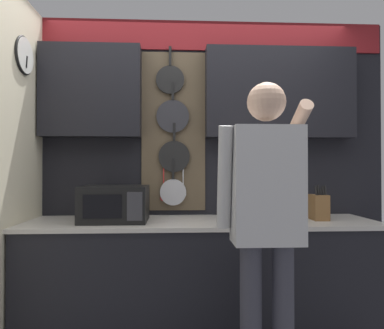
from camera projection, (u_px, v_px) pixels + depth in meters
name	position (u px, v px, depth m)	size (l,w,h in m)	color
base_cabinet_counter	(202.00, 280.00, 2.55)	(2.59, 0.66, 0.89)	black
back_wall_unit	(201.00, 135.00, 2.86)	(3.16, 0.20, 2.52)	black
microwave	(115.00, 204.00, 2.51)	(0.47, 0.39, 0.26)	black
knife_block	(319.00, 207.00, 2.58)	(0.11, 0.15, 0.27)	brown
utensil_crock	(234.00, 208.00, 2.55)	(0.10, 0.10, 0.34)	white
person	(266.00, 209.00, 1.90)	(0.54, 0.62, 1.75)	#383842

